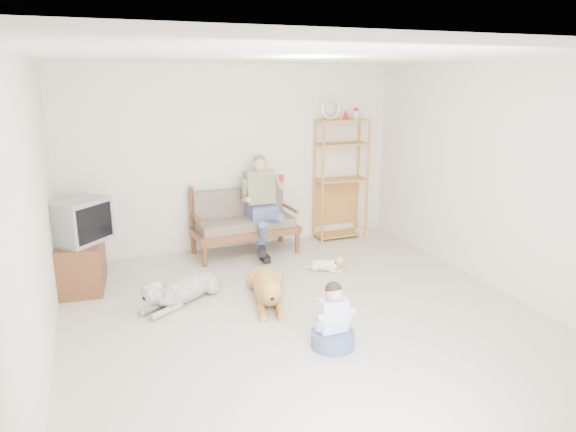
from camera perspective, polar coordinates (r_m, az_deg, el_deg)
name	(u,v)px	position (r m, az deg, el deg)	size (l,w,h in m)	color
floor	(308,321)	(5.59, 2.25, -11.61)	(5.50, 5.50, 0.00)	beige
ceiling	(311,57)	(4.99, 2.59, 17.27)	(5.50, 5.50, 0.00)	white
wall_back	(235,158)	(7.67, -5.91, 6.39)	(5.00, 5.00, 0.00)	beige
wall_front	(524,312)	(2.95, 24.71, -9.70)	(5.00, 5.00, 0.00)	beige
wall_left	(32,223)	(4.73, -26.52, -0.74)	(5.50, 5.50, 0.00)	beige
wall_right	(505,180)	(6.52, 23.01, 3.67)	(5.50, 5.50, 0.00)	beige
loveseat	(244,220)	(7.54, -4.95, -0.47)	(1.54, 0.78, 0.95)	brown
man	(263,211)	(7.35, -2.79, 0.53)	(0.54, 0.78, 1.26)	#54689B
etagere	(341,178)	(8.15, 5.90, 4.19)	(0.84, 0.37, 2.20)	#B87C39
book_stack	(362,232)	(8.48, 8.17, -1.78)	(0.19, 0.14, 0.12)	silver
tv_stand	(81,264)	(6.81, -21.99, -4.96)	(0.59, 0.95, 0.60)	brown
crt_tv	(79,221)	(6.60, -22.20, -0.49)	(0.80, 0.80, 0.52)	gray
wall_outlet	(154,236)	(7.66, -14.71, -2.12)	(0.12, 0.02, 0.08)	silver
golden_retriever	(268,288)	(5.98, -2.24, -7.97)	(0.55, 1.34, 0.41)	#BC8741
shaggy_dog	(180,290)	(6.06, -11.89, -8.04)	(1.14, 0.85, 0.40)	white
terrier	(329,264)	(6.91, 4.59, -5.39)	(0.48, 0.41, 0.22)	white
child	(333,323)	(5.03, 5.00, -11.81)	(0.42, 0.42, 0.66)	#54689B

